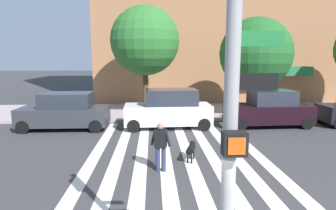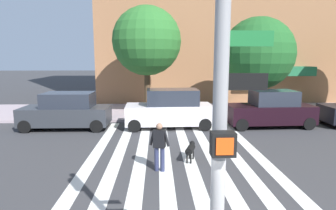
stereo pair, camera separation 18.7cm
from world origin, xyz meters
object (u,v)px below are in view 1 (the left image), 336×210
(parked_car_near_curb, at_px, (65,112))
(parked_car_third_in_line, at_px, (269,110))
(traffic_light_pole, at_px, (234,76))
(parked_car_behind_first, at_px, (169,109))
(pedestrian_dog_walker, at_px, (161,144))
(street_tree_middle, at_px, (256,54))
(dog_on_leash, at_px, (191,149))
(street_tree_nearest, at_px, (145,41))

(parked_car_near_curb, xyz_separation_m, parked_car_third_in_line, (11.00, 0.00, 0.01))
(traffic_light_pole, bearing_deg, parked_car_third_in_line, 65.51)
(parked_car_near_curb, bearing_deg, parked_car_behind_first, 0.02)
(parked_car_near_curb, height_order, pedestrian_dog_walker, parked_car_near_curb)
(street_tree_middle, height_order, dog_on_leash, street_tree_middle)
(traffic_light_pole, xyz_separation_m, dog_on_leash, (0.44, 6.74, -3.08))
(street_tree_nearest, bearing_deg, dog_on_leash, -77.89)
(parked_car_third_in_line, relative_size, dog_on_leash, 4.41)
(parked_car_third_in_line, xyz_separation_m, dog_on_leash, (-4.97, -5.13, -0.50))
(street_tree_middle, distance_m, pedestrian_dog_walker, 10.97)
(traffic_light_pole, height_order, street_tree_nearest, street_tree_nearest)
(parked_car_near_curb, relative_size, dog_on_leash, 4.34)
(parked_car_behind_first, distance_m, dog_on_leash, 5.19)
(parked_car_near_curb, xyz_separation_m, street_tree_nearest, (4.17, 3.58, 3.87))
(parked_car_third_in_line, bearing_deg, pedestrian_dog_walker, -135.24)
(street_tree_nearest, distance_m, dog_on_leash, 9.92)
(pedestrian_dog_walker, bearing_deg, parked_car_behind_first, 84.28)
(parked_car_behind_first, bearing_deg, traffic_light_pole, -89.53)
(parked_car_third_in_line, distance_m, street_tree_middle, 3.95)
(traffic_light_pole, bearing_deg, street_tree_nearest, 95.29)
(parked_car_third_in_line, xyz_separation_m, pedestrian_dog_walker, (-6.11, -6.06, -0.02))
(traffic_light_pole, distance_m, parked_car_near_curb, 13.37)
(parked_car_third_in_line, height_order, street_tree_middle, street_tree_middle)
(street_tree_middle, distance_m, dog_on_leash, 9.78)
(dog_on_leash, bearing_deg, street_tree_middle, 56.79)
(parked_car_near_curb, height_order, parked_car_third_in_line, parked_car_third_in_line)
(street_tree_middle, xyz_separation_m, pedestrian_dog_walker, (-6.13, -8.56, -3.07))
(parked_car_third_in_line, height_order, dog_on_leash, parked_car_third_in_line)
(parked_car_behind_first, relative_size, dog_on_leash, 4.43)
(traffic_light_pole, xyz_separation_m, street_tree_nearest, (-1.43, 15.44, 1.29))
(parked_car_behind_first, xyz_separation_m, parked_car_third_in_line, (5.50, 0.00, -0.07))
(parked_car_near_curb, bearing_deg, traffic_light_pole, -64.74)
(parked_car_near_curb, distance_m, parked_car_behind_first, 5.50)
(parked_car_behind_first, bearing_deg, parked_car_third_in_line, 0.00)
(parked_car_behind_first, bearing_deg, street_tree_nearest, 110.41)
(street_tree_nearest, distance_m, street_tree_middle, 6.99)
(parked_car_behind_first, relative_size, pedestrian_dog_walker, 2.84)
(parked_car_behind_first, bearing_deg, dog_on_leash, -84.04)
(parked_car_near_curb, relative_size, street_tree_middle, 0.75)
(traffic_light_pole, height_order, dog_on_leash, traffic_light_pole)
(traffic_light_pole, xyz_separation_m, parked_car_behind_first, (-0.10, 11.86, -2.51))
(street_tree_nearest, bearing_deg, traffic_light_pole, -84.71)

